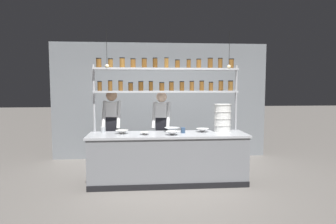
{
  "coord_description": "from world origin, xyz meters",
  "views": [
    {
      "loc": [
        -0.47,
        -5.39,
        1.8
      ],
      "look_at": [
        0.02,
        0.2,
        1.3
      ],
      "focal_mm": 32.0,
      "sensor_mm": 36.0,
      "label": 1
    }
  ],
  "objects": [
    {
      "name": "serving_cup_by_board",
      "position": [
        -1.2,
        0.25,
        0.97
      ],
      "size": [
        0.09,
        0.09,
        0.1
      ],
      "color": "#B2B7BC",
      "rests_on": "prep_counter"
    },
    {
      "name": "container_stack",
      "position": [
        1.06,
        0.17,
        1.18
      ],
      "size": [
        0.33,
        0.33,
        0.53
      ],
      "color": "white",
      "rests_on": "prep_counter"
    },
    {
      "name": "prep_counter",
      "position": [
        0.0,
        -0.0,
        0.46
      ],
      "size": [
        2.9,
        0.76,
        0.92
      ],
      "color": "gray",
      "rests_on": "ground_plane"
    },
    {
      "name": "back_wall",
      "position": [
        0.0,
        2.03,
        1.42
      ],
      "size": [
        5.3,
        0.12,
        2.83
      ],
      "primitive_type": "cube",
      "color": "gray",
      "rests_on": "ground_plane"
    },
    {
      "name": "chef_left",
      "position": [
        -1.07,
        0.59,
        0.99
      ],
      "size": [
        0.38,
        0.31,
        1.71
      ],
      "rotation": [
        0.0,
        0.0,
        -0.09
      ],
      "color": "black",
      "rests_on": "ground_plane"
    },
    {
      "name": "serving_cup_front",
      "position": [
        0.29,
        0.05,
        0.97
      ],
      "size": [
        0.08,
        0.08,
        0.1
      ],
      "color": "#334C70",
      "rests_on": "prep_counter"
    },
    {
      "name": "spice_shelf_unit",
      "position": [
        0.01,
        0.33,
        1.87
      ],
      "size": [
        2.78,
        0.28,
        2.33
      ],
      "color": "#ADAFB5",
      "rests_on": "ground_plane"
    },
    {
      "name": "chef_center",
      "position": [
        -0.08,
        0.6,
        0.97
      ],
      "size": [
        0.41,
        0.33,
        1.68
      ],
      "rotation": [
        0.0,
        0.0,
        -0.24
      ],
      "color": "black",
      "rests_on": "ground_plane"
    },
    {
      "name": "prep_bowl_near_right",
      "position": [
        0.06,
        -0.15,
        0.95
      ],
      "size": [
        0.24,
        0.24,
        0.07
      ],
      "color": "white",
      "rests_on": "prep_counter"
    },
    {
      "name": "prep_bowl_far_left",
      "position": [
        -0.84,
        0.07,
        0.95
      ],
      "size": [
        0.24,
        0.24,
        0.07
      ],
      "color": "silver",
      "rests_on": "prep_counter"
    },
    {
      "name": "prep_bowl_center_front",
      "position": [
        0.1,
        0.22,
        0.96
      ],
      "size": [
        0.29,
        0.29,
        0.08
      ],
      "color": "silver",
      "rests_on": "prep_counter"
    },
    {
      "name": "ground_plane",
      "position": [
        0.0,
        0.0,
        0.0
      ],
      "size": [
        40.0,
        40.0,
        0.0
      ],
      "primitive_type": "plane",
      "color": "slate"
    },
    {
      "name": "pendant_light_row",
      "position": [
        0.02,
        0.0,
        2.17
      ],
      "size": [
        2.27,
        0.07,
        0.68
      ],
      "color": "black"
    },
    {
      "name": "prep_bowl_center_back",
      "position": [
        -0.42,
        -0.08,
        0.94
      ],
      "size": [
        0.17,
        0.17,
        0.05
      ],
      "color": "silver",
      "rests_on": "prep_counter"
    },
    {
      "name": "prep_bowl_near_left",
      "position": [
        0.67,
        0.13,
        0.95
      ],
      "size": [
        0.25,
        0.25,
        0.07
      ],
      "color": "white",
      "rests_on": "prep_counter"
    }
  ]
}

